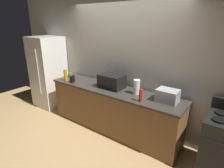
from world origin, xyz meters
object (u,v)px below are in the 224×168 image
Objects in this scene: toaster_oven at (168,96)px; bottle_hot_sauce at (141,95)px; mug_green at (70,75)px; microwave at (112,81)px; bottle_dish_soap at (66,75)px; paper_towel_roll at (137,87)px; cordless_phone at (72,79)px; refrigerator at (48,72)px.

bottle_hot_sauce reaches higher than toaster_oven.
microwave is at bearing -0.11° from mug_green.
microwave is at bearing 13.03° from bottle_dish_soap.
microwave is 1.13m from toaster_oven.
paper_towel_roll is at bearing 130.94° from bottle_hot_sauce.
bottle_hot_sauce is at bearing -11.89° from cordless_phone.
paper_towel_roll reaches higher than bottle_hot_sauce.
bottle_dish_soap reaches higher than cordless_phone.
paper_towel_roll is (0.56, 0.00, 0.00)m from microwave.
bottle_dish_soap is at bearing -59.09° from mug_green.
paper_towel_roll is (2.56, 0.05, 0.13)m from refrigerator.
refrigerator is 1.15m from cordless_phone.
microwave reaches higher than cordless_phone.
refrigerator is at bearing 176.03° from bottle_hot_sauce.
refrigerator reaches higher than bottle_dish_soap.
paper_towel_roll reaches higher than toaster_oven.
bottle_hot_sauce reaches higher than cordless_phone.
microwave is 1.41× the size of toaster_oven.
toaster_oven is 2.27× the size of cordless_phone.
paper_towel_roll is 1.79m from mug_green.
mug_green is at bearing 179.99° from paper_towel_roll.
bottle_dish_soap is (-0.20, -0.01, 0.05)m from cordless_phone.
bottle_dish_soap is 1.84m from bottle_hot_sauce.
bottle_hot_sauce is 2.23× the size of mug_green.
refrigerator is at bearing -178.88° from paper_towel_roll.
microwave and paper_towel_roll have the same top height.
refrigerator reaches higher than bottle_hot_sauce.
refrigerator reaches higher than cordless_phone.
mug_green is (-0.15, 0.25, -0.08)m from bottle_dish_soap.
bottle_dish_soap is 1.20× the size of bottle_hot_sauce.
toaster_oven is at bearing -4.67° from cordless_phone.
paper_towel_roll reaches higher than cordless_phone.
microwave is 0.81m from bottle_hot_sauce.
refrigerator is 3.14m from toaster_oven.
cordless_phone is at bearing -164.96° from microwave.
bottle_dish_soap is at bearing -12.18° from refrigerator.
refrigerator is at bearing -178.63° from microwave.
paper_towel_roll reaches higher than mug_green.
toaster_oven reaches higher than mug_green.
cordless_phone is at bearing -170.59° from paper_towel_roll.
mug_green is (-0.35, 0.24, -0.03)m from cordless_phone.
bottle_hot_sauce is at bearing -17.39° from microwave.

